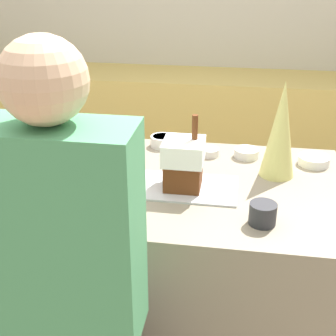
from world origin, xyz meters
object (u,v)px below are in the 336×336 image
(baking_tray, at_px, (183,187))
(cookbook, at_px, (101,146))
(decorative_tree, at_px, (281,130))
(candy_bowl_far_left, at_px, (247,153))
(candy_bowl_front_corner, at_px, (162,141))
(candy_bowl_center_rear, at_px, (21,151))
(candy_bowl_near_tray_right, at_px, (314,160))
(mug, at_px, (263,214))
(person, at_px, (70,310))
(candy_bowl_near_tray_left, at_px, (51,164))
(gingerbread_house, at_px, (184,162))
(candy_bowl_beside_tree, at_px, (209,151))

(baking_tray, distance_m, cookbook, 0.58)
(decorative_tree, bearing_deg, candy_bowl_far_left, 126.73)
(baking_tray, height_order, candy_bowl_front_corner, candy_bowl_front_corner)
(candy_bowl_center_rear, bearing_deg, candy_bowl_near_tray_right, 5.07)
(candy_bowl_far_left, bearing_deg, candy_bowl_center_rear, -171.56)
(decorative_tree, relative_size, mug, 4.24)
(baking_tray, distance_m, candy_bowl_center_rear, 0.82)
(candy_bowl_center_rear, height_order, person, person)
(candy_bowl_near_tray_right, bearing_deg, decorative_tree, -141.74)
(candy_bowl_far_left, distance_m, cookbook, 0.70)
(baking_tray, relative_size, mug, 4.54)
(candy_bowl_front_corner, distance_m, person, 1.10)
(mug, bearing_deg, candy_bowl_far_left, 95.85)
(candy_bowl_near_tray_left, height_order, candy_bowl_far_left, candy_bowl_near_tray_left)
(gingerbread_house, relative_size, cookbook, 1.54)
(decorative_tree, xyz_separation_m, candy_bowl_front_corner, (-0.54, 0.24, -0.18))
(candy_bowl_beside_tree, xyz_separation_m, candy_bowl_front_corner, (-0.24, 0.08, 0.01))
(cookbook, distance_m, person, 1.05)
(candy_bowl_front_corner, xyz_separation_m, candy_bowl_near_tray_right, (0.71, -0.11, -0.01))
(candy_bowl_beside_tree, height_order, candy_bowl_near_tray_right, candy_bowl_near_tray_right)
(decorative_tree, distance_m, candy_bowl_near_tray_right, 0.29)
(candy_bowl_near_tray_left, height_order, person, person)
(decorative_tree, relative_size, candy_bowl_near_tray_left, 4.11)
(candy_bowl_center_rear, bearing_deg, decorative_tree, -0.82)
(candy_bowl_center_rear, height_order, cookbook, candy_bowl_center_rear)
(candy_bowl_near_tray_left, relative_size, cookbook, 0.52)
(decorative_tree, xyz_separation_m, mug, (-0.07, -0.41, -0.17))
(candy_bowl_front_corner, bearing_deg, baking_tray, -69.54)
(candy_bowl_center_rear, xyz_separation_m, candy_bowl_front_corner, (0.63, 0.23, 0.00))
(candy_bowl_far_left, bearing_deg, mug, -84.15)
(candy_bowl_far_left, distance_m, candy_bowl_near_tray_right, 0.30)
(decorative_tree, relative_size, candy_bowl_front_corner, 3.58)
(candy_bowl_near_tray_left, height_order, mug, mug)
(decorative_tree, relative_size, candy_bowl_beside_tree, 4.44)
(candy_bowl_far_left, distance_m, candy_bowl_front_corner, 0.42)
(candy_bowl_near_tray_left, xyz_separation_m, person, (0.35, -0.74, -0.12))
(candy_bowl_far_left, xyz_separation_m, person, (-0.50, -1.02, -0.11))
(baking_tray, relative_size, candy_bowl_near_tray_left, 4.41)
(baking_tray, height_order, candy_bowl_near_tray_right, candy_bowl_near_tray_right)
(decorative_tree, xyz_separation_m, person, (-0.63, -0.85, -0.30))
(candy_bowl_center_rear, bearing_deg, baking_tray, -14.46)
(decorative_tree, bearing_deg, candy_bowl_beside_tree, 151.33)
(cookbook, height_order, mug, mug)
(baking_tray, height_order, candy_bowl_near_tray_left, candy_bowl_near_tray_left)
(candy_bowl_front_corner, bearing_deg, candy_bowl_near_tray_right, -8.43)
(mug, bearing_deg, candy_bowl_center_rear, 158.74)
(candy_bowl_center_rear, height_order, candy_bowl_near_tray_right, candy_bowl_center_rear)
(decorative_tree, height_order, cookbook, decorative_tree)
(gingerbread_house, relative_size, candy_bowl_far_left, 2.62)
(candy_bowl_near_tray_left, bearing_deg, candy_bowl_near_tray_right, 11.89)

